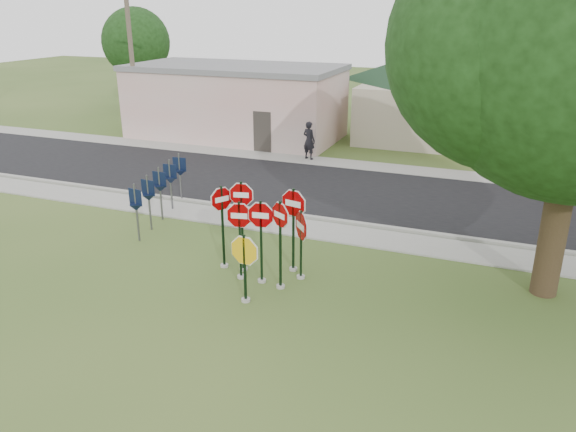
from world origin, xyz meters
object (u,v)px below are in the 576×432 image
at_px(stop_sign_left, 240,230).
at_px(utility_pole_near, 131,52).
at_px(stop_sign_center, 261,231).
at_px(stop_sign_yellow, 245,261).
at_px(pedestrian, 309,140).

bearing_deg(stop_sign_left, utility_pole_near, 133.87).
xyz_separation_m(stop_sign_center, stop_sign_yellow, (0.05, -1.19, -0.38)).
bearing_deg(stop_sign_left, pedestrian, 101.01).
distance_m(stop_sign_yellow, utility_pole_near, 21.01).
relative_size(stop_sign_yellow, pedestrian, 1.06).
bearing_deg(utility_pole_near, pedestrian, -3.93).
distance_m(stop_sign_center, stop_sign_left, 0.67).
bearing_deg(stop_sign_left, stop_sign_yellow, -59.27).
bearing_deg(utility_pole_near, stop_sign_yellow, -47.01).
bearing_deg(stop_sign_yellow, utility_pole_near, 132.99).
bearing_deg(stop_sign_yellow, stop_sign_left, 120.73).
relative_size(stop_sign_left, pedestrian, 1.27).
bearing_deg(pedestrian, utility_pole_near, 14.80).
relative_size(stop_sign_left, utility_pole_near, 0.26).
relative_size(stop_sign_center, utility_pole_near, 0.27).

